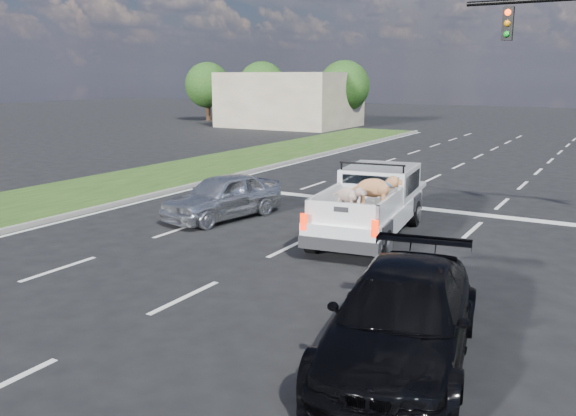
# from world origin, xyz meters

# --- Properties ---
(ground) EXTENTS (160.00, 160.00, 0.00)m
(ground) POSITION_xyz_m (0.00, 0.00, 0.00)
(ground) COLOR black
(ground) RESTS_ON ground
(road_markings) EXTENTS (17.75, 60.00, 0.01)m
(road_markings) POSITION_xyz_m (0.00, 6.56, 0.01)
(road_markings) COLOR silver
(road_markings) RESTS_ON ground
(grass_median_left) EXTENTS (5.00, 60.00, 0.10)m
(grass_median_left) POSITION_xyz_m (-11.50, 6.00, 0.05)
(grass_median_left) COLOR #1F3E13
(grass_median_left) RESTS_ON ground
(curb_left) EXTENTS (0.15, 60.00, 0.14)m
(curb_left) POSITION_xyz_m (-9.05, 6.00, 0.07)
(curb_left) COLOR gray
(curb_left) RESTS_ON ground
(building_left) EXTENTS (10.00, 8.00, 4.40)m
(building_left) POSITION_xyz_m (-20.00, 36.00, 2.20)
(building_left) COLOR beige
(building_left) RESTS_ON ground
(tree_far_a) EXTENTS (4.20, 4.20, 5.40)m
(tree_far_a) POSITION_xyz_m (-30.00, 38.00, 3.29)
(tree_far_a) COLOR #332114
(tree_far_a) RESTS_ON ground
(tree_far_b) EXTENTS (4.20, 4.20, 5.40)m
(tree_far_b) POSITION_xyz_m (-24.00, 38.00, 3.29)
(tree_far_b) COLOR #332114
(tree_far_b) RESTS_ON ground
(tree_far_c) EXTENTS (4.20, 4.20, 5.40)m
(tree_far_c) POSITION_xyz_m (-16.00, 38.00, 3.29)
(tree_far_c) COLOR #332114
(tree_far_c) RESTS_ON ground
(pickup_truck) EXTENTS (2.49, 5.35, 1.93)m
(pickup_truck) POSITION_xyz_m (-0.45, 6.03, 0.90)
(pickup_truck) COLOR black
(pickup_truck) RESTS_ON ground
(silver_sedan) EXTENTS (2.30, 4.14, 1.33)m
(silver_sedan) POSITION_xyz_m (-5.00, 5.75, 0.67)
(silver_sedan) COLOR silver
(silver_sedan) RESTS_ON ground
(black_coupe) EXTENTS (2.78, 5.08, 1.40)m
(black_coupe) POSITION_xyz_m (2.73, -0.56, 0.70)
(black_coupe) COLOR black
(black_coupe) RESTS_ON ground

